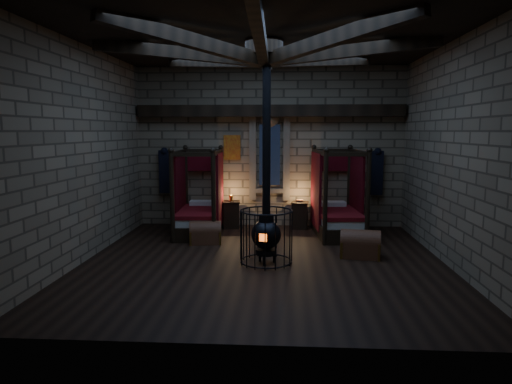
# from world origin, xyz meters

# --- Properties ---
(room) EXTENTS (7.02, 7.02, 4.29)m
(room) POSITION_xyz_m (-0.00, 0.09, 3.74)
(room) COLOR black
(room) RESTS_ON ground
(bed_left) EXTENTS (1.13, 2.02, 2.06)m
(bed_left) POSITION_xyz_m (-1.71, 2.42, 0.51)
(bed_left) COLOR black
(bed_left) RESTS_ON ground
(bed_right) EXTENTS (1.20, 2.07, 2.08)m
(bed_right) POSITION_xyz_m (1.69, 2.45, 0.51)
(bed_right) COLOR black
(bed_right) RESTS_ON ground
(trunk_left) EXTENTS (0.76, 0.54, 0.52)m
(trunk_left) POSITION_xyz_m (-1.38, 1.40, 0.23)
(trunk_left) COLOR #5B301C
(trunk_left) RESTS_ON ground
(trunk_right) EXTENTS (0.85, 0.62, 0.57)m
(trunk_right) POSITION_xyz_m (1.94, 0.45, 0.25)
(trunk_right) COLOR #5B301C
(trunk_right) RESTS_ON ground
(nightstand_left) EXTENTS (0.50, 0.48, 0.87)m
(nightstand_left) POSITION_xyz_m (-0.99, 3.07, 0.37)
(nightstand_left) COLOR black
(nightstand_left) RESTS_ON ground
(nightstand_right) EXTENTS (0.47, 0.46, 0.76)m
(nightstand_right) POSITION_xyz_m (0.80, 3.12, 0.36)
(nightstand_right) COLOR black
(nightstand_right) RESTS_ON ground
(stove) EXTENTS (1.02, 1.02, 4.05)m
(stove) POSITION_xyz_m (0.05, -0.08, 0.63)
(stove) COLOR black
(stove) RESTS_ON ground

